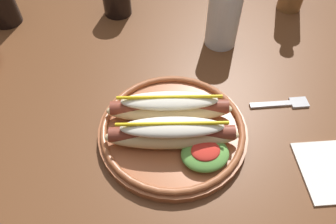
# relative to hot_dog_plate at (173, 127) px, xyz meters

# --- Properties ---
(ground_plane) EXTENTS (8.00, 8.00, 0.00)m
(ground_plane) POSITION_rel_hot_dog_plate_xyz_m (0.00, 0.16, -0.77)
(ground_plane) COLOR #2D2826
(dining_table) EXTENTS (1.48, 0.87, 0.74)m
(dining_table) POSITION_rel_hot_dog_plate_xyz_m (0.00, 0.16, -0.12)
(dining_table) COLOR brown
(dining_table) RESTS_ON ground_plane
(hot_dog_plate) EXTENTS (0.28, 0.28, 0.08)m
(hot_dog_plate) POSITION_rel_hot_dog_plate_xyz_m (0.00, 0.00, 0.00)
(hot_dog_plate) COLOR #9E5633
(hot_dog_plate) RESTS_ON dining_table
(fork) EXTENTS (0.12, 0.03, 0.00)m
(fork) POSITION_rel_hot_dog_plate_xyz_m (0.24, 0.03, -0.02)
(fork) COLOR silver
(fork) RESTS_ON dining_table
(soda_cup) EXTENTS (0.07, 0.07, 0.11)m
(soda_cup) POSITION_rel_hot_dog_plate_xyz_m (-0.34, 0.45, 0.03)
(soda_cup) COLOR black
(soda_cup) RESTS_ON dining_table
(water_cup) EXTENTS (0.08, 0.08, 0.14)m
(water_cup) POSITION_rel_hot_dog_plate_xyz_m (0.17, 0.25, 0.04)
(water_cup) COLOR silver
(water_cup) RESTS_ON dining_table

